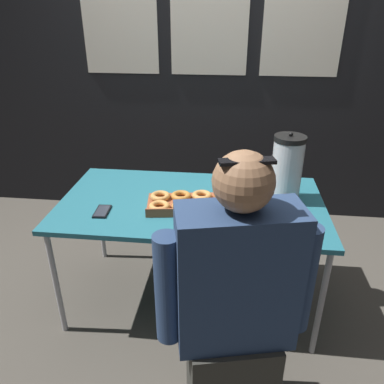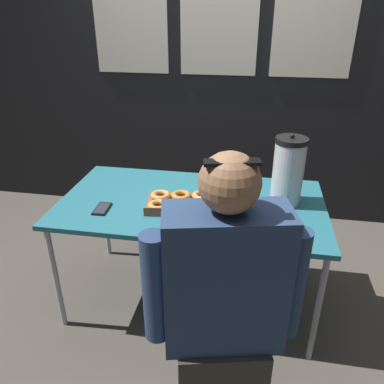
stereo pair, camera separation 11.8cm
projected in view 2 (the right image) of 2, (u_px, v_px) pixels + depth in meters
name	position (u px, v px, depth m)	size (l,w,h in m)	color
ground_plane	(192.00, 296.00, 2.50)	(12.00, 12.00, 0.00)	#4C473F
back_wall	(219.00, 58.00, 3.02)	(6.00, 0.11, 2.72)	black
folding_table	(192.00, 207.00, 2.20)	(1.53, 0.83, 0.72)	#236675
donut_box	(192.00, 202.00, 2.12)	(0.54, 0.33, 0.05)	brown
coffee_urn	(288.00, 171.00, 2.09)	(0.18, 0.20, 0.41)	silver
cell_phone	(102.00, 209.00, 2.09)	(0.08, 0.14, 0.01)	black
person_seated	(223.00, 312.00, 1.52)	(0.63, 0.34, 1.31)	#33332D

